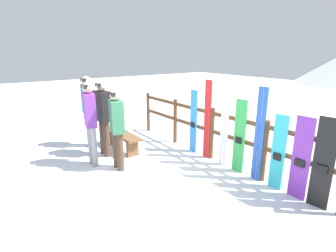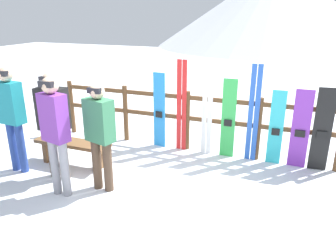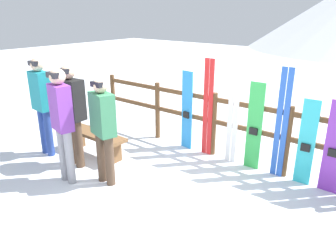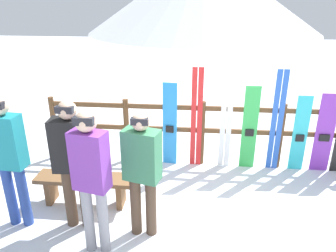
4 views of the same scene
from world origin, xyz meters
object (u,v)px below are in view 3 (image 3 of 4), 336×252
Objects in this scene: bench at (95,138)px; ski_pair_white at (233,114)px; person_black at (71,110)px; snowboard_blue at (187,111)px; snowboard_cyan at (307,143)px; snowboard_purple at (335,148)px; person_teal at (42,99)px; snowboard_green at (254,127)px; ski_pair_red at (208,108)px; ski_pair_blue at (282,124)px; person_plaid_green at (103,124)px; person_purple at (62,117)px.

ski_pair_white is at bearing 32.99° from bench.
snowboard_blue is at bearing 60.45° from person_black.
snowboard_cyan is 0.40m from snowboard_purple.
snowboard_cyan is (4.08, 1.89, -0.39)m from person_teal.
bench is 0.94× the size of snowboard_green.
snowboard_green is (0.92, -0.00, -0.15)m from ski_pair_red.
snowboard_purple is (3.68, 1.84, -0.32)m from person_black.
person_black is 3.41m from ski_pair_blue.
bench is 0.80× the size of person_black.
snowboard_blue is 0.49m from ski_pair_red.
snowboard_green is at bearing 179.99° from snowboard_cyan.
person_teal reaches higher than ski_pair_red.
person_teal is 3.76m from snowboard_green.
snowboard_purple is (3.76, 1.36, 0.36)m from bench.
person_plaid_green is 0.93× the size of ski_pair_red.
snowboard_purple is (0.40, 0.00, 0.02)m from snowboard_cyan.
person_purple is at bearing -145.45° from snowboard_purple.
person_purple reaches higher than bench.
snowboard_purple is (4.48, 1.89, -0.37)m from person_teal.
bench is 0.85× the size of person_plaid_green.
snowboard_green is (1.38, -0.00, -0.01)m from snowboard_blue.
snowboard_green is at bearing 51.19° from person_plaid_green.
snowboard_cyan is at bearing -0.11° from ski_pair_red.
ski_pair_white is 0.85m from ski_pair_blue.
person_black is 2.74m from ski_pair_white.
ski_pair_white is at bearing 42.41° from person_black.
snowboard_purple is at bearing -0.00° from snowboard_green.
ski_pair_red is at bearing 0.42° from snowboard_blue.
snowboard_cyan is (1.77, -0.00, -0.22)m from ski_pair_red.
person_plaid_green is 0.63m from person_purple.
snowboard_purple is (2.64, -0.00, -0.06)m from snowboard_blue.
person_teal is 1.08× the size of person_plaid_green.
snowboard_blue is (0.66, 2.27, -0.32)m from person_purple.
ski_pair_red is at bearing 39.40° from person_teal.
ski_pair_blue reaches higher than snowboard_green.
ski_pair_red reaches higher than snowboard_green.
person_black is 1.16× the size of snowboard_blue.
person_purple is (0.46, -0.92, 0.74)m from bench.
person_black is 1.29× the size of snowboard_cyan.
person_black is 0.89m from person_plaid_green.
ski_pair_white is at bearing 180.00° from ski_pair_blue.
snowboard_green is (0.41, -0.00, -0.15)m from ski_pair_white.
bench is 0.84m from person_black.
bench is at bearing 99.09° from person_black.
person_plaid_green is at bearing -0.76° from person_teal.
person_purple is 1.28× the size of snowboard_purple.
ski_pair_red is 0.51m from ski_pair_white.
person_plaid_green is 1.19× the size of snowboard_purple.
person_teal is 1.28× the size of snowboard_purple.
person_teal is 1.00× the size of person_purple.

